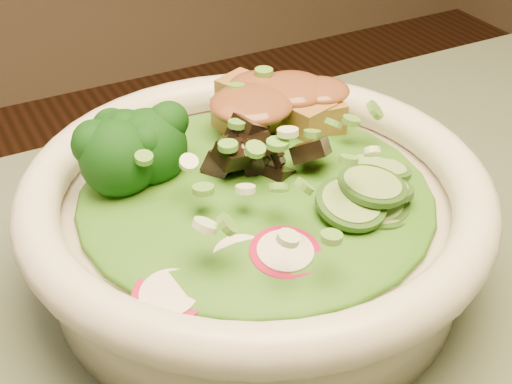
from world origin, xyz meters
name	(u,v)px	position (x,y,z in m)	size (l,w,h in m)	color
salad_bowl	(256,219)	(0.07, 0.17, 0.79)	(0.31, 0.31, 0.08)	silver
lettuce_bed	(256,191)	(0.07, 0.17, 0.82)	(0.23, 0.23, 0.03)	#255511
broccoli_florets	(145,161)	(0.01, 0.20, 0.84)	(0.09, 0.08, 0.05)	black
radish_slices	(245,260)	(0.03, 0.10, 0.82)	(0.13, 0.05, 0.02)	#A50C37
cucumber_slices	(374,182)	(0.13, 0.12, 0.83)	(0.08, 0.08, 0.04)	#8DC36C
mushroom_heap	(259,157)	(0.08, 0.18, 0.83)	(0.08, 0.08, 0.05)	black
tofu_cubes	(271,118)	(0.12, 0.22, 0.83)	(0.10, 0.07, 0.04)	olive
peanut_sauce	(272,99)	(0.12, 0.22, 0.85)	(0.08, 0.06, 0.02)	brown
scallion_garnish	(256,154)	(0.07, 0.17, 0.85)	(0.22, 0.22, 0.03)	#5A9E37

